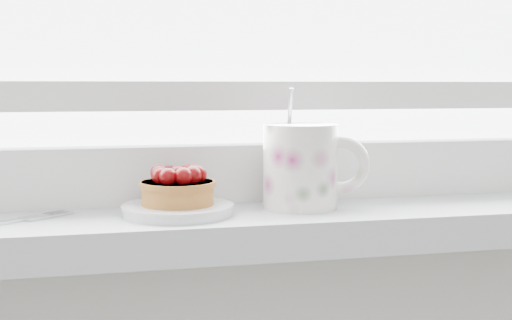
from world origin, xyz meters
name	(u,v)px	position (x,y,z in m)	size (l,w,h in m)	color
saucer	(178,210)	(-0.05, 1.88, 0.95)	(0.12, 0.12, 0.01)	silver
raspberry_tart	(178,187)	(-0.05, 1.88, 0.97)	(0.08, 0.08, 0.04)	#975820
floral_mug	(303,164)	(0.10, 1.89, 0.99)	(0.13, 0.11, 0.14)	white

